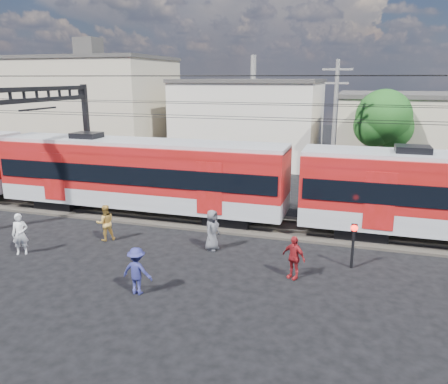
{
  "coord_description": "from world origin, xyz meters",
  "views": [
    {
      "loc": [
        7.39,
        -12.93,
        7.41
      ],
      "look_at": [
        1.93,
        5.0,
        2.5
      ],
      "focal_mm": 35.0,
      "sensor_mm": 36.0,
      "label": 1
    }
  ],
  "objects": [
    {
      "name": "track_bed",
      "position": [
        0.0,
        8.0,
        0.06
      ],
      "size": [
        70.0,
        3.4,
        0.12
      ],
      "primitive_type": "cube",
      "color": "#2D2823",
      "rests_on": "ground"
    },
    {
      "name": "building_west",
      "position": [
        -17.0,
        24.0,
        4.66
      ],
      "size": [
        14.28,
        10.2,
        9.3
      ],
      "color": "#BAAD8E",
      "rests_on": "ground"
    },
    {
      "name": "catenary",
      "position": [
        -8.65,
        8.0,
        5.14
      ],
      "size": [
        70.0,
        9.3,
        7.52
      ],
      "color": "black",
      "rests_on": "ground"
    },
    {
      "name": "crossing_signal",
      "position": [
        7.56,
        4.08,
        1.3
      ],
      "size": [
        0.27,
        0.27,
        1.87
      ],
      "color": "black",
      "rests_on": "ground"
    },
    {
      "name": "pedestrian_d",
      "position": [
        5.44,
        2.48,
        0.85
      ],
      "size": [
        1.07,
        0.83,
        1.69
      ],
      "primitive_type": "imported",
      "rotation": [
        0.0,
        0.0,
        -0.48
      ],
      "color": "maroon",
      "rests_on": "ground"
    },
    {
      "name": "pedestrian_e",
      "position": [
        1.59,
        4.29,
        0.92
      ],
      "size": [
        0.75,
        0.99,
        1.83
      ],
      "primitive_type": "imported",
      "rotation": [
        0.0,
        0.0,
        1.37
      ],
      "color": "#525258",
      "rests_on": "ground"
    },
    {
      "name": "pedestrian_c",
      "position": [
        0.37,
        -0.36,
        0.86
      ],
      "size": [
        1.13,
        0.68,
        1.72
      ],
      "primitive_type": "imported",
      "rotation": [
        0.0,
        0.0,
        3.11
      ],
      "color": "navy",
      "rests_on": "ground"
    },
    {
      "name": "building_mideast",
      "position": [
        14.0,
        24.0,
        3.16
      ],
      "size": [
        16.32,
        10.2,
        6.3
      ],
      "color": "#BAAD8E",
      "rests_on": "ground"
    },
    {
      "name": "building_midwest",
      "position": [
        -2.0,
        27.0,
        3.66
      ],
      "size": [
        12.24,
        12.24,
        7.3
      ],
      "color": "beige",
      "rests_on": "ground"
    },
    {
      "name": "utility_pole_mid",
      "position": [
        6.0,
        15.0,
        4.53
      ],
      "size": [
        1.8,
        0.24,
        8.5
      ],
      "color": "slate",
      "rests_on": "ground"
    },
    {
      "name": "pedestrian_a",
      "position": [
        -6.15,
        1.42,
        0.91
      ],
      "size": [
        0.79,
        0.7,
        1.81
      ],
      "primitive_type": "imported",
      "rotation": [
        0.0,
        0.0,
        0.52
      ],
      "color": "silver",
      "rests_on": "ground"
    },
    {
      "name": "rail_near",
      "position": [
        0.0,
        7.25,
        0.18
      ],
      "size": [
        70.0,
        0.12,
        0.12
      ],
      "primitive_type": "cube",
      "color": "#59544C",
      "rests_on": "track_bed"
    },
    {
      "name": "ground",
      "position": [
        0.0,
        0.0,
        0.0
      ],
      "size": [
        120.0,
        120.0,
        0.0
      ],
      "primitive_type": "plane",
      "color": "black",
      "rests_on": "ground"
    },
    {
      "name": "tree_near",
      "position": [
        9.19,
        18.09,
        4.66
      ],
      "size": [
        3.82,
        3.64,
        6.72
      ],
      "color": "#382619",
      "rests_on": "ground"
    },
    {
      "name": "pedestrian_b",
      "position": [
        -3.55,
        3.94,
        0.86
      ],
      "size": [
        1.06,
        1.03,
        1.72
      ],
      "primitive_type": "imported",
      "rotation": [
        0.0,
        0.0,
        3.84
      ],
      "color": "gold",
      "rests_on": "ground"
    },
    {
      "name": "rail_far",
      "position": [
        0.0,
        8.75,
        0.18
      ],
      "size": [
        70.0,
        0.12,
        0.12
      ],
      "primitive_type": "cube",
      "color": "#59544C",
      "rests_on": "track_bed"
    },
    {
      "name": "commuter_train",
      "position": [
        -3.55,
        8.0,
        2.4
      ],
      "size": [
        50.3,
        3.08,
        4.17
      ],
      "color": "black",
      "rests_on": "ground"
    }
  ]
}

